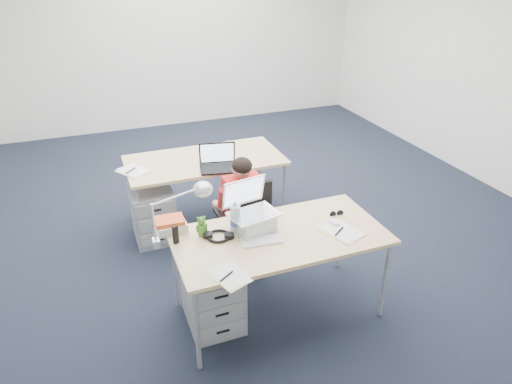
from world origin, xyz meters
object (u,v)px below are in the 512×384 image
Objects in this scene: drawer_pedestal_near at (212,293)px; computer_mouse at (334,222)px; drawer_pedestal_far at (153,213)px; far_cup at (229,146)px; cordless_phone at (175,235)px; seated_person at (238,207)px; water_bottle at (235,217)px; bear_figurine at (202,226)px; book_stack at (171,225)px; sunglasses at (336,214)px; wireless_keyboard at (262,241)px; desk_far at (205,163)px; desk_near at (280,240)px; silver_laptop at (254,208)px; can_koozie at (251,223)px; desk_lamp at (173,214)px; dark_laptop at (218,157)px; office_chair at (244,241)px; headphones at (219,235)px.

computer_mouse is at bearing -4.57° from drawer_pedestal_near.
far_cup is (0.91, 0.27, 0.50)m from drawer_pedestal_far.
cordless_phone reaches higher than far_cup.
seated_person reaches higher than water_bottle.
bear_figurine reaches higher than book_stack.
sunglasses is at bearing -54.06° from seated_person.
wireless_keyboard is at bearing -56.43° from water_bottle.
desk_far is 13.53× the size of sunglasses.
desk_near is 0.67m from drawer_pedestal_near.
far_cup is at bearing 73.56° from seated_person.
book_stack is at bearing 68.41° from cordless_phone.
silver_laptop is 3.32× the size of can_koozie.
silver_laptop is at bearing 0.42° from desk_lamp.
desk_near is 0.82m from desk_lamp.
computer_mouse is (0.62, 0.02, 0.01)m from wireless_keyboard.
sunglasses is at bearing -50.85° from dark_laptop.
desk_lamp is at bearing 165.10° from silver_laptop.
computer_mouse is at bearing 8.71° from wireless_keyboard.
can_koozie is (-0.02, 0.02, -0.13)m from silver_laptop.
drawer_pedestal_far is 1.54× the size of dark_laptop.
seated_person is at bearing -103.28° from far_cup.
desk_lamp is (-0.59, 0.05, 0.05)m from silver_laptop.
book_stack is (-0.75, 0.35, 0.10)m from desk_near.
dark_laptop is 0.52m from far_cup.
bear_figurine is (-1.00, 0.22, 0.06)m from computer_mouse.
drawer_pedestal_far is 1.39m from bear_figurine.
desk_far is at bearing 95.04° from office_chair.
bear_figurine reaches higher than sunglasses.
desk_lamp reaches higher than seated_person.
book_stack reaches higher than drawer_pedestal_far.
silver_laptop is at bearing -3.81° from bear_figurine.
book_stack is at bearing 95.01° from desk_lamp.
computer_mouse is at bearing -23.54° from silver_laptop.
water_bottle is 1.11× the size of book_stack.
wireless_keyboard is (-0.11, -0.88, 0.19)m from seated_person.
bear_figurine is (-0.25, 0.04, -0.05)m from water_bottle.
headphones is 0.65× the size of dark_laptop.
sunglasses is at bearing -76.77° from far_cup.
dark_laptop is at bearing 85.65° from can_koozie.
desk_lamp is (0.00, 0.01, 0.16)m from cordless_phone.
sunglasses is at bearing 1.41° from bear_figurine.
office_chair is 1.68× the size of drawer_pedestal_near.
cordless_phone is at bearing -120.05° from far_cup.
bear_figurine is (0.20, -1.27, 0.54)m from drawer_pedestal_far.
drawer_pedestal_near is 1.54× the size of dark_laptop.
silver_laptop is at bearing 10.14° from drawer_pedestal_near.
water_bottle reaches higher than headphones.
wireless_keyboard is 0.83× the size of dark_laptop.
bear_figurine reaches higher than wireless_keyboard.
water_bottle is at bearing 156.46° from silver_laptop.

